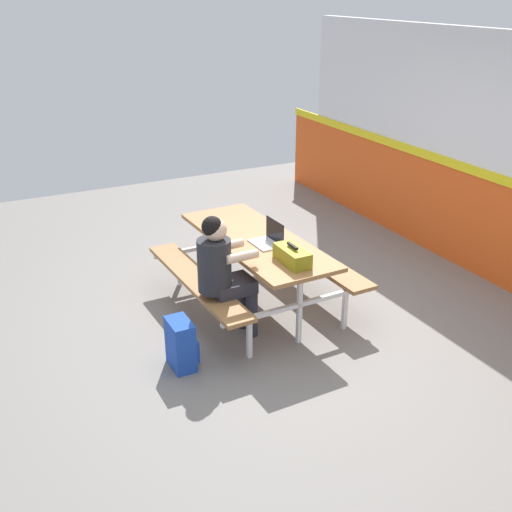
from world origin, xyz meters
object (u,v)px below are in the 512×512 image
picnic_table_main (256,254)px  laptop_silver (269,239)px  student_nearer (223,268)px  toolbox_grey (292,256)px  backpack_dark (181,344)px

picnic_table_main → laptop_silver: 0.28m
student_nearer → toolbox_grey: 0.63m
toolbox_grey → laptop_silver: bearing=177.5°
laptop_silver → backpack_dark: laptop_silver is taller
picnic_table_main → student_nearer: bearing=-52.4°
student_nearer → toolbox_grey: bearing=66.4°
student_nearer → laptop_silver: (-0.24, 0.59, 0.08)m
picnic_table_main → student_nearer: 0.70m
laptop_silver → toolbox_grey: size_ratio=0.82×
student_nearer → picnic_table_main: bearing=127.6°
laptop_silver → backpack_dark: (0.51, -1.10, -0.57)m
laptop_silver → backpack_dark: size_ratio=0.74×
picnic_table_main → laptop_silver: size_ratio=6.11×
toolbox_grey → backpack_dark: bearing=-88.6°
picnic_table_main → toolbox_grey: size_ratio=5.00×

